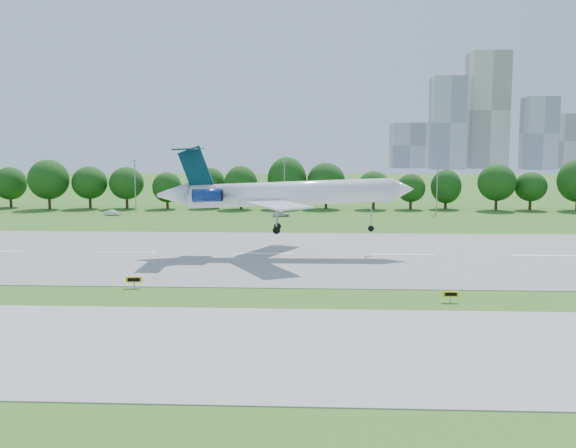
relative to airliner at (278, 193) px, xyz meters
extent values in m
plane|color=#2C661B|center=(17.88, -24.94, -8.88)|extent=(600.00, 600.00, 0.00)
cube|color=gray|center=(17.88, 0.06, -8.84)|extent=(400.00, 45.00, 0.08)
cube|color=#ADADA8|center=(17.88, -42.94, -8.84)|extent=(400.00, 23.00, 0.08)
cylinder|color=#382314|center=(-42.12, 67.06, -7.08)|extent=(0.70, 0.70, 3.60)
sphere|color=#133C0F|center=(-42.12, 67.06, -2.68)|extent=(8.40, 8.40, 8.40)
cylinder|color=#382314|center=(-2.12, 67.06, -7.08)|extent=(0.70, 0.70, 3.60)
sphere|color=#133C0F|center=(-2.12, 67.06, -2.68)|extent=(8.40, 8.40, 8.40)
cylinder|color=#382314|center=(37.88, 67.06, -7.08)|extent=(0.70, 0.70, 3.60)
sphere|color=#133C0F|center=(37.88, 67.06, -2.68)|extent=(8.40, 8.40, 8.40)
cylinder|color=gray|center=(-37.12, 57.06, -2.88)|extent=(0.24, 0.24, 12.00)
cube|color=gray|center=(-37.12, 57.06, 3.22)|extent=(0.90, 0.25, 0.18)
cylinder|color=gray|center=(-2.12, 57.06, -2.88)|extent=(0.24, 0.24, 12.00)
cube|color=gray|center=(-2.12, 57.06, 3.22)|extent=(0.90, 0.25, 0.18)
cylinder|color=gray|center=(32.88, 57.06, -2.88)|extent=(0.24, 0.24, 12.00)
cube|color=gray|center=(32.88, 57.06, 3.22)|extent=(0.90, 0.25, 0.18)
cube|color=#B2B2B7|center=(92.88, 355.06, 22.12)|extent=(22.00, 22.00, 62.00)
cube|color=beige|center=(122.88, 370.06, 31.12)|extent=(26.00, 26.00, 80.00)
cube|color=#B2B2B7|center=(152.88, 350.06, 15.12)|extent=(20.00, 20.00, 48.00)
cube|color=beige|center=(175.88, 375.06, 10.12)|extent=(18.00, 18.00, 38.00)
cube|color=#B2B2B7|center=(69.88, 380.06, 7.12)|extent=(24.00, 24.00, 32.00)
cylinder|color=white|center=(1.82, 0.06, -0.08)|extent=(29.05, 4.33, 4.41)
cone|color=white|center=(17.77, 0.60, 0.50)|extent=(3.31, 3.47, 3.47)
cone|color=white|center=(-14.90, -0.50, -0.30)|extent=(4.84, 3.52, 3.53)
cube|color=white|center=(0.32, -6.72, -1.10)|extent=(9.95, 13.33, 0.41)
cube|color=white|center=(-0.14, 6.73, -1.10)|extent=(9.33, 13.39, 0.41)
cube|color=#052E3D|center=(-11.63, -0.39, 3.43)|extent=(5.06, 0.65, 6.54)
cube|color=#052E3D|center=(-12.60, -0.42, 6.18)|extent=(3.39, 9.23, 0.32)
cylinder|color=navy|center=(-9.63, -2.82, -0.20)|extent=(4.16, 1.96, 1.97)
cylinder|color=navy|center=(-9.80, 2.17, -0.20)|extent=(4.16, 1.96, 1.97)
cylinder|color=gray|center=(13.35, 0.45, -3.44)|extent=(0.19, 0.19, 3.37)
cylinder|color=black|center=(13.35, 0.45, -5.12)|extent=(0.87, 0.32, 0.87)
cylinder|color=gray|center=(-0.03, -2.12, -3.44)|extent=(0.23, 0.23, 3.37)
cylinder|color=black|center=(-0.03, -2.12, -5.12)|extent=(1.07, 0.47, 1.06)
cylinder|color=gray|center=(-0.17, 2.11, -3.44)|extent=(0.23, 0.23, 3.37)
cylinder|color=black|center=(-0.17, 2.11, -5.12)|extent=(1.07, 0.47, 1.06)
cube|color=gray|center=(-14.30, -22.91, -8.49)|extent=(0.12, 0.12, 0.78)
cube|color=yellow|center=(-14.30, -22.91, -7.93)|extent=(1.80, 0.38, 0.62)
cube|color=black|center=(-14.28, -23.03, -7.93)|extent=(1.34, 0.15, 0.39)
cube|color=gray|center=(19.04, -27.81, -8.53)|extent=(0.10, 0.10, 0.69)
cube|color=yellow|center=(19.04, -27.81, -8.04)|extent=(1.59, 0.19, 0.55)
cube|color=black|center=(19.04, -27.92, -8.04)|extent=(1.19, 0.03, 0.35)
imported|color=white|center=(-40.61, 50.54, -8.29)|extent=(3.66, 1.43, 1.19)
imported|color=silver|center=(-2.42, 49.70, -8.25)|extent=(3.90, 2.14, 1.26)
camera|label=1|loc=(5.90, -90.92, 6.56)|focal=40.00mm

